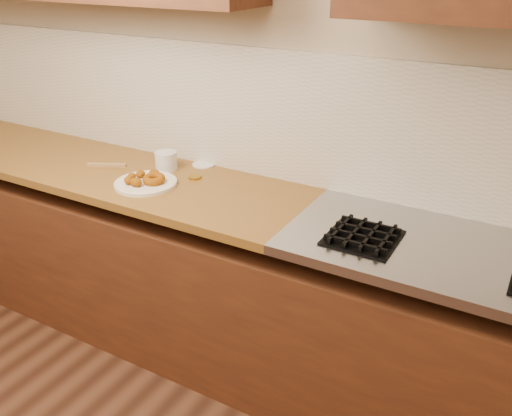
# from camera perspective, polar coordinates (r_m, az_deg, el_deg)

# --- Properties ---
(wall_back) EXTENTS (4.00, 0.02, 2.70)m
(wall_back) POSITION_cam_1_polar(r_m,az_deg,el_deg) (2.59, -2.26, 13.54)
(wall_back) COLOR #C4B193
(wall_back) RESTS_ON ground
(base_cabinet) EXTENTS (3.60, 0.60, 0.77)m
(base_cabinet) POSITION_cam_1_polar(r_m,az_deg,el_deg) (2.72, -5.38, -8.02)
(base_cabinet) COLOR #562A15
(base_cabinet) RESTS_ON floor
(butcher_block) EXTENTS (2.30, 0.62, 0.04)m
(butcher_block) POSITION_cam_1_polar(r_m,az_deg,el_deg) (2.89, -16.49, 4.04)
(butcher_block) COLOR brown
(butcher_block) RESTS_ON base_cabinet
(stovetop) EXTENTS (1.30, 0.62, 0.04)m
(stovetop) POSITION_cam_1_polar(r_m,az_deg,el_deg) (2.10, 20.89, -4.84)
(stovetop) COLOR #9EA0A5
(stovetop) RESTS_ON base_cabinet
(backsplash) EXTENTS (3.60, 0.02, 0.60)m
(backsplash) POSITION_cam_1_polar(r_m,az_deg,el_deg) (2.61, -2.35, 10.27)
(backsplash) COLOR beige
(backsplash) RESTS_ON wall_back
(burner_grates) EXTENTS (0.91, 0.26, 0.03)m
(burner_grates) POSITION_cam_1_polar(r_m,az_deg,el_deg) (2.02, 19.92, -4.92)
(burner_grates) COLOR black
(burner_grates) RESTS_ON stovetop
(donut_plate) EXTENTS (0.29, 0.29, 0.02)m
(donut_plate) POSITION_cam_1_polar(r_m,az_deg,el_deg) (2.56, -11.53, 2.56)
(donut_plate) COLOR white
(donut_plate) RESTS_ON butcher_block
(ring_donut) EXTENTS (0.13, 0.13, 0.05)m
(ring_donut) POSITION_cam_1_polar(r_m,az_deg,el_deg) (2.53, -10.71, 3.02)
(ring_donut) COLOR #894300
(ring_donut) RESTS_ON donut_plate
(fried_dough_chunks) EXTENTS (0.13, 0.20, 0.04)m
(fried_dough_chunks) POSITION_cam_1_polar(r_m,az_deg,el_deg) (2.56, -12.18, 3.17)
(fried_dough_chunks) COLOR #894300
(fried_dough_chunks) RESTS_ON donut_plate
(plastic_tub) EXTENTS (0.13, 0.13, 0.09)m
(plastic_tub) POSITION_cam_1_polar(r_m,az_deg,el_deg) (2.72, -9.44, 4.93)
(plastic_tub) COLOR silver
(plastic_tub) RESTS_ON butcher_block
(tub_lid) EXTENTS (0.14, 0.14, 0.01)m
(tub_lid) POSITION_cam_1_polar(r_m,az_deg,el_deg) (2.76, -5.55, 4.57)
(tub_lid) COLOR silver
(tub_lid) RESTS_ON butcher_block
(brass_jar_lid) EXTENTS (0.08, 0.08, 0.01)m
(brass_jar_lid) POSITION_cam_1_polar(r_m,az_deg,el_deg) (2.61, -6.45, 3.25)
(brass_jar_lid) COLOR #A77E19
(brass_jar_lid) RESTS_ON butcher_block
(wooden_utensil) EXTENTS (0.19, 0.11, 0.02)m
(wooden_utensil) POSITION_cam_1_polar(r_m,az_deg,el_deg) (2.83, -15.44, 4.38)
(wooden_utensil) COLOR #9C7547
(wooden_utensil) RESTS_ON butcher_block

